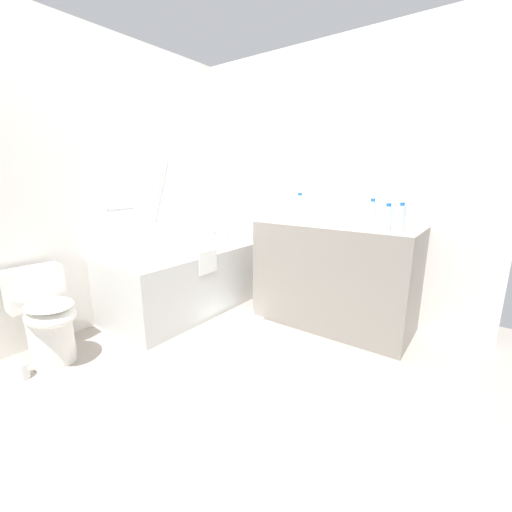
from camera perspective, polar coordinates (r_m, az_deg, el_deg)
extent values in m
plane|color=#9E9389|center=(2.42, -5.72, -18.32)|extent=(3.74, 3.74, 0.00)
cube|color=white|center=(3.15, -25.75, 11.25)|extent=(3.14, 0.10, 2.43)
cube|color=white|center=(3.24, 11.15, 12.38)|extent=(0.10, 3.06, 2.43)
cube|color=silver|center=(3.26, -12.11, -4.03)|extent=(1.49, 0.74, 0.60)
cube|color=white|center=(3.19, -12.34, 0.38)|extent=(1.22, 0.54, 0.09)
cylinder|color=#A1A1A6|center=(3.58, -5.43, 3.39)|extent=(0.09, 0.03, 0.03)
cylinder|color=#A1A1A6|center=(3.40, -16.21, 10.70)|extent=(0.22, 0.03, 0.58)
cylinder|color=#A1A1A6|center=(3.15, -22.59, 7.59)|extent=(0.24, 0.03, 0.03)
cube|color=white|center=(2.89, -8.50, -1.04)|extent=(0.22, 0.03, 0.20)
cylinder|color=white|center=(2.75, -32.09, -12.01)|extent=(0.28, 0.28, 0.37)
ellipsoid|color=white|center=(2.63, -32.26, -8.74)|extent=(0.33, 0.41, 0.13)
ellipsoid|color=white|center=(2.61, -32.47, -7.21)|extent=(0.31, 0.39, 0.02)
cube|color=white|center=(2.81, -34.23, -4.54)|extent=(0.36, 0.20, 0.29)
cylinder|color=silver|center=(2.78, -34.65, -1.60)|extent=(0.03, 0.03, 0.01)
cube|color=gray|center=(2.91, 13.47, -3.26)|extent=(0.60, 1.31, 0.89)
cylinder|color=white|center=(2.80, 13.97, 6.10)|extent=(0.30, 0.30, 0.06)
cylinder|color=#A6A6AB|center=(2.97, 15.37, 6.37)|extent=(0.02, 0.02, 0.06)
cylinder|color=#A6A6AB|center=(2.91, 14.99, 6.82)|extent=(0.12, 0.02, 0.02)
cylinder|color=#A6A6AB|center=(2.95, 16.45, 6.05)|extent=(0.03, 0.03, 0.04)
cylinder|color=#A6A6AB|center=(3.00, 14.28, 6.29)|extent=(0.03, 0.03, 0.04)
cylinder|color=silver|center=(2.61, 21.98, 6.15)|extent=(0.06, 0.06, 0.17)
cylinder|color=blue|center=(2.60, 22.18, 8.28)|extent=(0.04, 0.04, 0.02)
cylinder|color=silver|center=(2.65, 19.55, 6.78)|extent=(0.06, 0.06, 0.20)
cylinder|color=blue|center=(2.64, 19.75, 9.20)|extent=(0.03, 0.03, 0.02)
cylinder|color=silver|center=(2.58, 23.98, 6.01)|extent=(0.06, 0.06, 0.18)
cylinder|color=blue|center=(2.57, 24.21, 8.27)|extent=(0.03, 0.03, 0.02)
cylinder|color=silver|center=(2.92, 7.61, 8.26)|extent=(0.07, 0.07, 0.22)
cylinder|color=blue|center=(2.91, 7.69, 10.67)|extent=(0.04, 0.04, 0.02)
cylinder|color=white|center=(2.99, 3.72, 7.09)|extent=(0.07, 0.07, 0.08)
cylinder|color=white|center=(2.85, 8.29, 6.66)|extent=(0.07, 0.07, 0.08)
cylinder|color=white|center=(2.62, 25.34, 4.95)|extent=(0.06, 0.06, 0.09)
cube|color=white|center=(3.00, 5.97, 6.50)|extent=(0.09, 0.06, 0.02)
cube|color=white|center=(3.02, -3.45, -11.20)|extent=(0.55, 0.35, 0.01)
cylinder|color=white|center=(2.71, -36.02, -16.00)|extent=(0.11, 0.11, 0.11)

